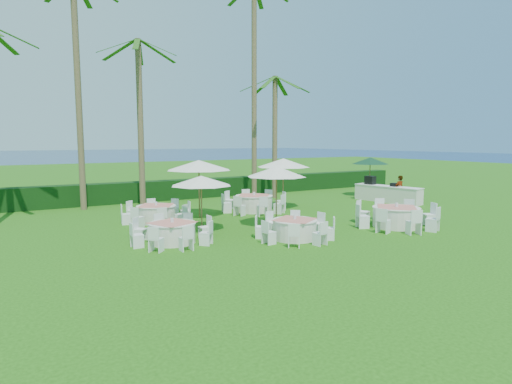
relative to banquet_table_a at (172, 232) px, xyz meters
The scene contains 19 objects.
ground 5.22m from the banquet_table_a, 11.42° to the right, with size 120.00×120.00×0.00m, color #1D530E.
hedge 12.10m from the banquet_table_a, 65.04° to the left, with size 34.00×1.00×1.20m, color black.
ocean 101.10m from the banquet_table_a, 87.11° to the left, with size 260.00×260.00×0.00m, color #071946.
banquet_table_a is the anchor object (origin of this frame).
banquet_table_b 4.47m from the banquet_table_a, 22.57° to the right, with size 2.95×2.95×0.90m.
banquet_table_c 9.35m from the banquet_table_a, 12.92° to the right, with size 3.34×3.34×1.03m.
banquet_table_d 4.17m from the banquet_table_a, 80.16° to the left, with size 3.05×3.05×0.92m.
banquet_table_e 7.44m from the banquet_table_a, 36.62° to the left, with size 3.35×3.35×1.01m.
umbrella_a 2.58m from the banquet_table_a, 34.44° to the left, with size 2.43×2.43×2.26m.
umbrella_b 5.14m from the banquet_table_a, ahead, with size 2.51×2.51×2.58m.
umbrella_c 5.47m from the banquet_table_a, 55.94° to the left, with size 3.09×3.09×2.73m.
umbrella_d 9.17m from the banquet_table_a, 29.61° to the left, with size 2.83×2.83×2.70m.
umbrella_green 16.72m from the banquet_table_a, 20.49° to the left, with size 2.35×2.35×2.56m.
buffet_table 14.94m from the banquet_table_a, 13.13° to the left, with size 1.61×4.24×1.47m.
staff_person 15.06m from the banquet_table_a, 10.34° to the left, with size 0.59×0.39×1.62m, color gray.
palm_a 11.39m from the banquet_table_a, 99.06° to the left, with size 4.40×3.96×11.87m.
palm_b 9.87m from the banquet_table_a, 80.88° to the left, with size 4.37×4.25×8.95m.
palm_c 13.88m from the banquet_table_a, 45.79° to the left, with size 4.35×4.29×13.11m.
palm_d 13.41m from the banquet_table_a, 40.48° to the left, with size 4.16×4.40×7.63m.
Camera 1 is at (-10.14, -13.38, 3.64)m, focal length 30.00 mm.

